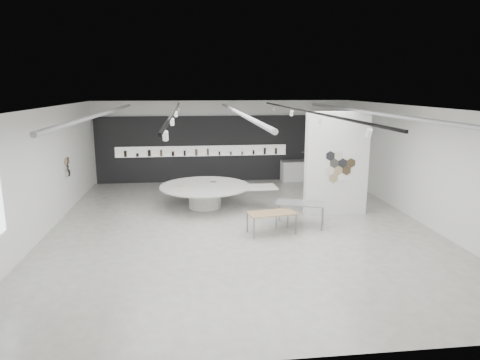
{
  "coord_description": "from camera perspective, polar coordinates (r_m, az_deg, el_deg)",
  "views": [
    {
      "loc": [
        -1.53,
        -13.15,
        4.42
      ],
      "look_at": [
        0.14,
        1.2,
        1.27
      ],
      "focal_mm": 32.0,
      "sensor_mm": 36.0,
      "label": 1
    }
  ],
  "objects": [
    {
      "name": "kitchen_counter",
      "position": [
        20.7,
        7.87,
        1.26
      ],
      "size": [
        1.77,
        0.75,
        1.37
      ],
      "rotation": [
        0.0,
        0.0,
        0.04
      ],
      "color": "white",
      "rests_on": "ground"
    },
    {
      "name": "sample_table_stone",
      "position": [
        13.91,
        8.04,
        -3.26
      ],
      "size": [
        1.69,
        1.24,
        0.78
      ],
      "rotation": [
        0.0,
        0.0,
        -0.35
      ],
      "color": "slate",
      "rests_on": "ground"
    },
    {
      "name": "room",
      "position": [
        13.43,
        -0.4,
        2.25
      ],
      "size": [
        12.02,
        14.02,
        3.82
      ],
      "color": "#AEADA4",
      "rests_on": "ground"
    },
    {
      "name": "sample_table_wood",
      "position": [
        13.13,
        4.23,
        -4.56
      ],
      "size": [
        1.52,
        0.95,
        0.67
      ],
      "rotation": [
        0.0,
        0.0,
        0.18
      ],
      "color": "#9E7C51",
      "rests_on": "ground"
    },
    {
      "name": "display_island",
      "position": [
        15.96,
        -4.45,
        -1.75
      ],
      "size": [
        4.35,
        3.45,
        0.85
      ],
      "rotation": [
        0.0,
        0.0,
        0.03
      ],
      "color": "white",
      "rests_on": "ground"
    },
    {
      "name": "back_wall_display",
      "position": [
        20.34,
        -2.49,
        4.16
      ],
      "size": [
        11.8,
        0.27,
        3.1
      ],
      "color": "black",
      "rests_on": "ground"
    },
    {
      "name": "partition_column",
      "position": [
        15.24,
        12.75,
        2.1
      ],
      "size": [
        2.2,
        0.38,
        3.6
      ],
      "color": "white",
      "rests_on": "ground"
    }
  ]
}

